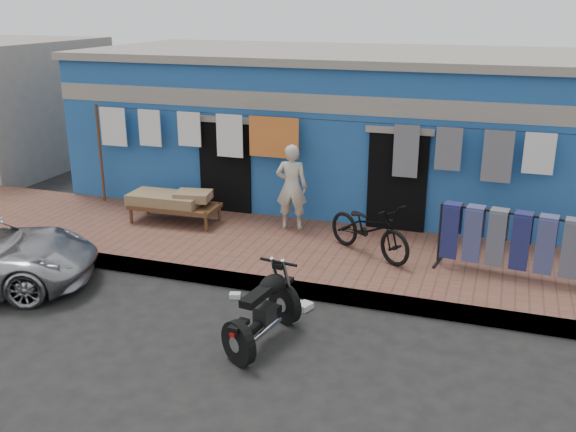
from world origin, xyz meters
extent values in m
plane|color=black|center=(0.00, 0.00, 0.00)|extent=(80.00, 80.00, 0.00)
cube|color=brown|center=(0.00, 3.00, 0.12)|extent=(28.00, 3.00, 0.25)
cube|color=gray|center=(0.00, 1.55, 0.12)|extent=(28.00, 0.10, 0.25)
cube|color=#245294|center=(0.00, 7.00, 1.60)|extent=(12.00, 5.00, 3.20)
cube|color=#9E9384|center=(0.00, 4.56, 2.55)|extent=(12.00, 0.14, 0.35)
cube|color=#9E9384|center=(0.00, 7.00, 3.28)|extent=(12.20, 5.20, 0.16)
cube|color=black|center=(-2.20, 4.48, 1.05)|extent=(1.10, 0.10, 2.10)
cube|color=black|center=(1.30, 4.48, 1.05)|extent=(1.10, 0.10, 2.10)
cylinder|color=brown|center=(-5.00, 4.25, 1.30)|extent=(0.06, 0.06, 2.10)
cylinder|color=black|center=(0.00, 4.25, 2.30)|extent=(10.00, 0.01, 0.01)
cube|color=silver|center=(-4.62, 4.25, 1.90)|extent=(0.60, 0.02, 0.81)
cube|color=silver|center=(-3.76, 4.25, 1.92)|extent=(0.50, 0.02, 0.75)
cube|color=silver|center=(-2.86, 4.25, 1.95)|extent=(0.50, 0.02, 0.69)
cube|color=silver|center=(-1.98, 4.25, 1.88)|extent=(0.55, 0.02, 0.85)
cube|color=#CC4C26|center=(-1.06, 4.25, 1.91)|extent=(1.00, 0.02, 0.78)
cube|color=slate|center=(1.46, 4.25, 1.82)|extent=(0.45, 0.02, 0.96)
cube|color=slate|center=(2.20, 4.25, 1.92)|extent=(0.45, 0.02, 0.77)
cube|color=slate|center=(3.03, 4.25, 1.84)|extent=(0.50, 0.02, 0.91)
cube|color=silver|center=(3.68, 4.25, 1.95)|extent=(0.50, 0.02, 0.71)
imported|color=beige|center=(-0.58, 3.90, 1.07)|extent=(0.64, 0.48, 1.63)
imported|color=black|center=(1.11, 3.02, 0.83)|extent=(1.85, 1.49, 1.16)
cube|color=silver|center=(-0.59, 1.20, 0.04)|extent=(0.20, 0.18, 0.08)
cube|color=silver|center=(0.43, 1.20, 0.04)|extent=(0.20, 0.22, 0.09)
cube|color=silver|center=(0.54, 1.18, 0.05)|extent=(0.25, 0.27, 0.09)
camera|label=1|loc=(3.12, -7.07, 4.36)|focal=40.00mm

